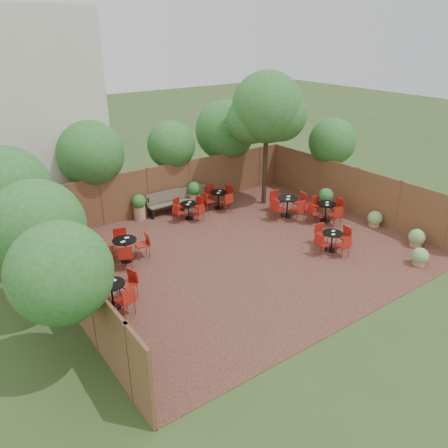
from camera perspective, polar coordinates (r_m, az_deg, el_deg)
ground at (r=15.65m, az=2.21°, el=-3.62°), size 80.00×80.00×0.00m
courtyard_paving at (r=15.65m, az=2.21°, el=-3.58°), size 12.00×10.00×0.02m
fence_back at (r=19.10m, az=-7.00°, el=4.78°), size 12.00×0.08×2.00m
fence_left at (r=12.83m, az=-19.58°, el=-6.78°), size 0.08×10.00×2.00m
fence_right at (r=19.24m, az=16.57°, el=4.07°), size 0.08×10.00×2.00m
neighbour_building at (r=19.58m, az=-23.83°, el=12.52°), size 5.00×4.00×8.00m
overhang_foliage at (r=16.21m, az=-10.35°, el=7.50°), size 15.58×10.79×2.79m
courtyard_tree at (r=18.86m, az=5.59°, el=14.24°), size 3.01×2.95×5.70m
park_bench_left at (r=18.76m, az=-7.64°, el=2.76°), size 1.54×0.53×0.95m
park_bench_right at (r=19.40m, az=-4.03°, el=3.54°), size 1.45×0.58×0.88m
bistro_tables at (r=16.51m, az=0.95°, el=-0.27°), size 11.03×7.08×0.94m
planters at (r=18.17m, az=-3.35°, el=2.54°), size 11.04×4.64×1.13m
low_shrubs at (r=17.32m, az=21.97°, el=-1.43°), size 1.96×3.39×0.64m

